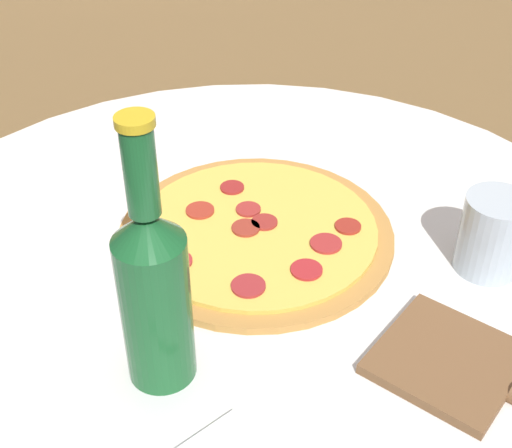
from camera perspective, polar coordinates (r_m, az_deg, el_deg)
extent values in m
cylinder|color=silver|center=(1.12, -0.30, -17.51)|extent=(0.08, 0.08, 0.67)
cylinder|color=silver|center=(0.86, -0.37, -4.00)|extent=(0.99, 0.99, 0.02)
cylinder|color=#B77F3D|center=(0.90, 0.00, -0.77)|extent=(0.35, 0.35, 0.01)
cylinder|color=#E0BC4C|center=(0.89, 0.00, -0.36)|extent=(0.30, 0.30, 0.01)
cylinder|color=#A12F21|center=(0.92, -4.50, 1.10)|extent=(0.04, 0.04, 0.00)
cylinder|color=maroon|center=(0.80, -0.62, -4.97)|extent=(0.04, 0.04, 0.00)
cylinder|color=maroon|center=(0.88, -1.11, -0.34)|extent=(0.04, 0.04, 0.00)
cylinder|color=#A12929|center=(0.86, 5.62, -1.57)|extent=(0.04, 0.04, 0.00)
cylinder|color=maroon|center=(0.96, -1.92, 2.94)|extent=(0.03, 0.03, 0.00)
cylinder|color=#A82327|center=(0.82, 4.06, -3.67)|extent=(0.04, 0.04, 0.00)
cylinder|color=#A92B2B|center=(0.84, -6.42, -2.75)|extent=(0.04, 0.04, 0.00)
cylinder|color=maroon|center=(0.92, -0.62, 1.18)|extent=(0.03, 0.03, 0.00)
cylinder|color=maroon|center=(0.89, 7.36, -0.19)|extent=(0.03, 0.03, 0.00)
cylinder|color=maroon|center=(0.89, 0.68, 0.15)|extent=(0.03, 0.03, 0.00)
cylinder|color=#195628|center=(0.68, -7.97, -6.83)|extent=(0.07, 0.07, 0.17)
cone|color=#195628|center=(0.62, -8.73, -0.25)|extent=(0.07, 0.07, 0.03)
cylinder|color=#195628|center=(0.59, -9.24, 4.21)|extent=(0.03, 0.03, 0.08)
cylinder|color=gold|center=(0.57, -9.69, 8.13)|extent=(0.03, 0.03, 0.01)
cube|color=brown|center=(0.76, 15.04, -10.47)|extent=(0.19, 0.19, 0.01)
cylinder|color=#ADBCC6|center=(0.87, 18.40, -0.78)|extent=(0.08, 0.08, 0.10)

